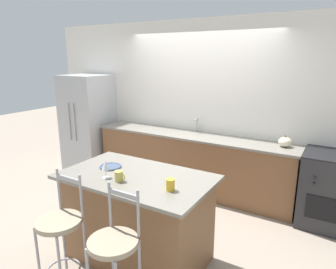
{
  "coord_description": "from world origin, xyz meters",
  "views": [
    {
      "loc": [
        2.03,
        -3.78,
        2.12
      ],
      "look_at": [
        0.12,
        -0.58,
        1.15
      ],
      "focal_mm": 32.0,
      "sensor_mm": 36.0,
      "label": 1
    }
  ],
  "objects_px": {
    "wine_glass": "(105,166)",
    "coffee_mug": "(119,176)",
    "refrigerator": "(89,123)",
    "oven_range": "(334,191)",
    "tumbler_cup": "(170,185)",
    "dinner_plate": "(111,167)",
    "bar_stool_far": "(114,254)",
    "bar_stool_near": "(61,232)",
    "pumpkin_decoration": "(285,142)"
  },
  "relations": [
    {
      "from": "bar_stool_far",
      "to": "wine_glass",
      "type": "distance_m",
      "value": 0.88
    },
    {
      "from": "oven_range",
      "to": "coffee_mug",
      "type": "xyz_separation_m",
      "value": [
        -1.82,
        -1.99,
        0.53
      ]
    },
    {
      "from": "bar_stool_near",
      "to": "tumbler_cup",
      "type": "height_order",
      "value": "bar_stool_near"
    },
    {
      "from": "wine_glass",
      "to": "refrigerator",
      "type": "bearing_deg",
      "value": 138.54
    },
    {
      "from": "tumbler_cup",
      "to": "wine_glass",
      "type": "bearing_deg",
      "value": -173.63
    },
    {
      "from": "tumbler_cup",
      "to": "pumpkin_decoration",
      "type": "bearing_deg",
      "value": 72.77
    },
    {
      "from": "bar_stool_near",
      "to": "dinner_plate",
      "type": "relative_size",
      "value": 4.76
    },
    {
      "from": "bar_stool_far",
      "to": "coffee_mug",
      "type": "relative_size",
      "value": 9.55
    },
    {
      "from": "bar_stool_far",
      "to": "tumbler_cup",
      "type": "distance_m",
      "value": 0.74
    },
    {
      "from": "refrigerator",
      "to": "wine_glass",
      "type": "height_order",
      "value": "refrigerator"
    },
    {
      "from": "refrigerator",
      "to": "bar_stool_near",
      "type": "distance_m",
      "value": 3.27
    },
    {
      "from": "bar_stool_near",
      "to": "bar_stool_far",
      "type": "height_order",
      "value": "same"
    },
    {
      "from": "bar_stool_near",
      "to": "oven_range",
      "type": "bearing_deg",
      "value": 50.65
    },
    {
      "from": "coffee_mug",
      "to": "pumpkin_decoration",
      "type": "height_order",
      "value": "pumpkin_decoration"
    },
    {
      "from": "dinner_plate",
      "to": "coffee_mug",
      "type": "relative_size",
      "value": 2.0
    },
    {
      "from": "refrigerator",
      "to": "tumbler_cup",
      "type": "bearing_deg",
      "value": -32.78
    },
    {
      "from": "wine_glass",
      "to": "coffee_mug",
      "type": "bearing_deg",
      "value": 0.72
    },
    {
      "from": "oven_range",
      "to": "dinner_plate",
      "type": "xyz_separation_m",
      "value": [
        -2.14,
        -1.75,
        0.48
      ]
    },
    {
      "from": "wine_glass",
      "to": "coffee_mug",
      "type": "relative_size",
      "value": 1.51
    },
    {
      "from": "dinner_plate",
      "to": "pumpkin_decoration",
      "type": "xyz_separation_m",
      "value": [
        1.48,
        1.85,
        0.04
      ]
    },
    {
      "from": "bar_stool_near",
      "to": "bar_stool_far",
      "type": "xyz_separation_m",
      "value": [
        0.61,
        0.01,
        0.0
      ]
    },
    {
      "from": "oven_range",
      "to": "wine_glass",
      "type": "relative_size",
      "value": 5.36
    },
    {
      "from": "wine_glass",
      "to": "pumpkin_decoration",
      "type": "height_order",
      "value": "wine_glass"
    },
    {
      "from": "tumbler_cup",
      "to": "dinner_plate",
      "type": "bearing_deg",
      "value": 168.94
    },
    {
      "from": "bar_stool_far",
      "to": "dinner_plate",
      "type": "height_order",
      "value": "bar_stool_far"
    },
    {
      "from": "tumbler_cup",
      "to": "coffee_mug",
      "type": "bearing_deg",
      "value": -171.86
    },
    {
      "from": "bar_stool_far",
      "to": "refrigerator",
      "type": "bearing_deg",
      "value": 137.99
    },
    {
      "from": "refrigerator",
      "to": "dinner_plate",
      "type": "xyz_separation_m",
      "value": [
        2.05,
        -1.7,
        0.06
      ]
    },
    {
      "from": "dinner_plate",
      "to": "coffee_mug",
      "type": "xyz_separation_m",
      "value": [
        0.32,
        -0.24,
        0.04
      ]
    },
    {
      "from": "dinner_plate",
      "to": "wine_glass",
      "type": "height_order",
      "value": "wine_glass"
    },
    {
      "from": "pumpkin_decoration",
      "to": "dinner_plate",
      "type": "bearing_deg",
      "value": -128.67
    },
    {
      "from": "wine_glass",
      "to": "pumpkin_decoration",
      "type": "xyz_separation_m",
      "value": [
        1.32,
        2.09,
        -0.08
      ]
    },
    {
      "from": "oven_range",
      "to": "tumbler_cup",
      "type": "height_order",
      "value": "tumbler_cup"
    },
    {
      "from": "refrigerator",
      "to": "oven_range",
      "type": "relative_size",
      "value": 1.88
    },
    {
      "from": "dinner_plate",
      "to": "pumpkin_decoration",
      "type": "distance_m",
      "value": 2.37
    },
    {
      "from": "coffee_mug",
      "to": "tumbler_cup",
      "type": "distance_m",
      "value": 0.54
    },
    {
      "from": "oven_range",
      "to": "wine_glass",
      "type": "xyz_separation_m",
      "value": [
        -1.98,
        -2.0,
        0.6
      ]
    },
    {
      "from": "oven_range",
      "to": "dinner_plate",
      "type": "height_order",
      "value": "dinner_plate"
    },
    {
      "from": "oven_range",
      "to": "bar_stool_far",
      "type": "bearing_deg",
      "value": -120.11
    },
    {
      "from": "dinner_plate",
      "to": "wine_glass",
      "type": "xyz_separation_m",
      "value": [
        0.16,
        -0.25,
        0.12
      ]
    },
    {
      "from": "oven_range",
      "to": "bar_stool_far",
      "type": "height_order",
      "value": "bar_stool_far"
    },
    {
      "from": "refrigerator",
      "to": "bar_stool_far",
      "type": "distance_m",
      "value": 3.69
    },
    {
      "from": "wine_glass",
      "to": "tumbler_cup",
      "type": "relative_size",
      "value": 1.62
    },
    {
      "from": "tumbler_cup",
      "to": "pumpkin_decoration",
      "type": "xyz_separation_m",
      "value": [
        0.63,
        2.02,
        -0.01
      ]
    },
    {
      "from": "dinner_plate",
      "to": "tumbler_cup",
      "type": "relative_size",
      "value": 2.16
    },
    {
      "from": "bar_stool_far",
      "to": "wine_glass",
      "type": "bearing_deg",
      "value": 135.81
    },
    {
      "from": "refrigerator",
      "to": "dinner_plate",
      "type": "height_order",
      "value": "refrigerator"
    },
    {
      "from": "coffee_mug",
      "to": "pumpkin_decoration",
      "type": "bearing_deg",
      "value": 61.09
    },
    {
      "from": "oven_range",
      "to": "wine_glass",
      "type": "height_order",
      "value": "wine_glass"
    },
    {
      "from": "pumpkin_decoration",
      "to": "bar_stool_far",
      "type": "bearing_deg",
      "value": -106.96
    }
  ]
}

